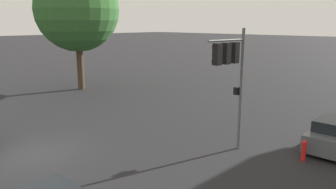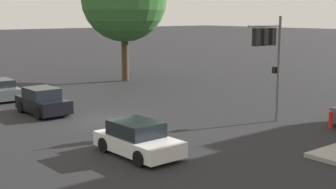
# 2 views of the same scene
# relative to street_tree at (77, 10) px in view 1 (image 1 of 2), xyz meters

# --- Properties ---
(ground_plane) EXTENTS (300.00, 300.00, 0.00)m
(ground_plane) POSITION_rel_street_tree_xyz_m (11.77, -9.32, -6.92)
(ground_plane) COLOR black
(street_tree) EXTENTS (7.19, 7.19, 10.54)m
(street_tree) POSITION_rel_street_tree_xyz_m (0.00, 0.00, 0.00)
(street_tree) COLOR #423323
(street_tree) RESTS_ON ground_plane
(traffic_signal) EXTENTS (0.54, 2.47, 5.58)m
(traffic_signal) POSITION_rel_street_tree_xyz_m (17.81, -3.05, -2.89)
(traffic_signal) COLOR #515456
(traffic_signal) RESTS_ON ground_plane
(fire_hydrant) EXTENTS (0.22, 0.22, 0.92)m
(fire_hydrant) POSITION_rel_street_tree_xyz_m (20.69, -1.50, -6.44)
(fire_hydrant) COLOR red
(fire_hydrant) RESTS_ON ground_plane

